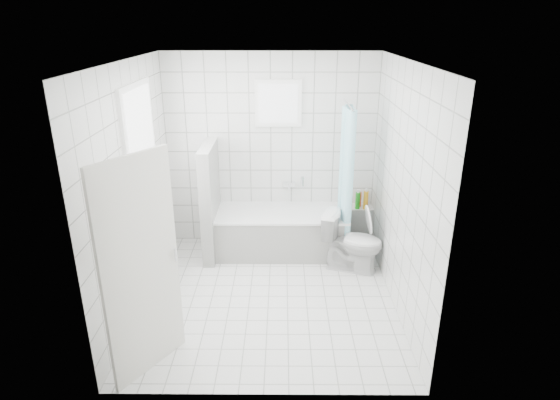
{
  "coord_description": "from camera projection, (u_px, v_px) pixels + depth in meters",
  "views": [
    {
      "loc": [
        0.16,
        -4.59,
        2.98
      ],
      "look_at": [
        0.13,
        0.35,
        1.05
      ],
      "focal_mm": 30.0,
      "sensor_mm": 36.0,
      "label": 1
    }
  ],
  "objects": [
    {
      "name": "window_left",
      "position": [
        143.0,
        154.0,
        5.07
      ],
      "size": [
        0.01,
        0.9,
        1.4
      ],
      "primitive_type": "cube",
      "color": "white",
      "rests_on": "wall_left"
    },
    {
      "name": "wall_right",
      "position": [
        401.0,
        190.0,
        4.88
      ],
      "size": [
        0.02,
        3.0,
        2.6
      ],
      "primitive_type": "cube",
      "color": "white",
      "rests_on": "ground"
    },
    {
      "name": "tub_faucet",
      "position": [
        289.0,
        184.0,
        6.41
      ],
      "size": [
        0.18,
        0.06,
        0.06
      ],
      "primitive_type": "cube",
      "color": "silver",
      "rests_on": "wall_back"
    },
    {
      "name": "wall_front",
      "position": [
        261.0,
        259.0,
        3.49
      ],
      "size": [
        2.8,
        0.02,
        2.6
      ],
      "primitive_type": "cube",
      "color": "white",
      "rests_on": "ground"
    },
    {
      "name": "partition_wall",
      "position": [
        210.0,
        201.0,
        6.09
      ],
      "size": [
        0.15,
        0.85,
        1.5
      ],
      "primitive_type": "cube",
      "color": "white",
      "rests_on": "ground"
    },
    {
      "name": "curtain_rod",
      "position": [
        348.0,
        105.0,
        5.65
      ],
      "size": [
        0.02,
        0.8,
        0.02
      ],
      "primitive_type": "cylinder",
      "rotation": [
        1.57,
        0.0,
        0.0
      ],
      "color": "silver",
      "rests_on": "wall_back"
    },
    {
      "name": "window_back",
      "position": [
        278.0,
        104.0,
        6.01
      ],
      "size": [
        0.5,
        0.01,
        0.5
      ],
      "primitive_type": "cube",
      "color": "white",
      "rests_on": "wall_back"
    },
    {
      "name": "tiled_ledge",
      "position": [
        360.0,
        225.0,
        6.54
      ],
      "size": [
        0.4,
        0.24,
        0.55
      ],
      "primitive_type": "cube",
      "color": "white",
      "rests_on": "ground"
    },
    {
      "name": "sill_bottles",
      "position": [
        149.0,
        211.0,
        5.1
      ],
      "size": [
        0.18,
        0.45,
        0.29
      ],
      "color": "#D352A3",
      "rests_on": "window_sill"
    },
    {
      "name": "door",
      "position": [
        141.0,
        270.0,
        3.94
      ],
      "size": [
        0.47,
        0.69,
        2.0
      ],
      "primitive_type": "cube",
      "rotation": [
        0.0,
        0.0,
        -0.57
      ],
      "color": "silver",
      "rests_on": "ground"
    },
    {
      "name": "shower_curtain",
      "position": [
        346.0,
        178.0,
        5.86
      ],
      "size": [
        0.14,
        0.48,
        1.78
      ],
      "primitive_type": null,
      "color": "#4ED1E5",
      "rests_on": "curtain_rod"
    },
    {
      "name": "ground",
      "position": [
        269.0,
        296.0,
        5.36
      ],
      "size": [
        3.0,
        3.0,
        0.0
      ],
      "primitive_type": "plane",
      "color": "white",
      "rests_on": "ground"
    },
    {
      "name": "toilet",
      "position": [
        352.0,
        242.0,
        5.82
      ],
      "size": [
        0.83,
        0.62,
        0.75
      ],
      "primitive_type": "imported",
      "rotation": [
        0.0,
        0.0,
        1.26
      ],
      "color": "white",
      "rests_on": "ground"
    },
    {
      "name": "ledge_bottles",
      "position": [
        361.0,
        200.0,
        6.36
      ],
      "size": [
        0.17,
        0.16,
        0.25
      ],
      "color": "#198E17",
      "rests_on": "tiled_ledge"
    },
    {
      "name": "wall_left",
      "position": [
        134.0,
        190.0,
        4.89
      ],
      "size": [
        0.02,
        3.0,
        2.6
      ],
      "primitive_type": "cube",
      "color": "white",
      "rests_on": "ground"
    },
    {
      "name": "window_sill",
      "position": [
        154.0,
        217.0,
        5.33
      ],
      "size": [
        0.18,
        1.02,
        0.08
      ],
      "primitive_type": "cube",
      "color": "white",
      "rests_on": "wall_left"
    },
    {
      "name": "bathtub",
      "position": [
        282.0,
        232.0,
        6.3
      ],
      "size": [
        1.73,
        0.77,
        0.58
      ],
      "color": "white",
      "rests_on": "ground"
    },
    {
      "name": "wall_back",
      "position": [
        271.0,
        152.0,
        6.28
      ],
      "size": [
        2.8,
        0.02,
        2.6
      ],
      "primitive_type": "cube",
      "color": "white",
      "rests_on": "ground"
    },
    {
      "name": "ceiling",
      "position": [
        266.0,
        61.0,
        4.42
      ],
      "size": [
        3.0,
        3.0,
        0.0
      ],
      "primitive_type": "plane",
      "rotation": [
        3.14,
        0.0,
        0.0
      ],
      "color": "white",
      "rests_on": "ground"
    }
  ]
}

